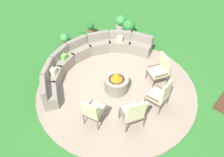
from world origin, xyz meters
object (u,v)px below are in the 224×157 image
(potted_plant_2, at_px, (65,39))
(potted_plant_4, at_px, (91,28))
(curved_stone_bench, at_px, (88,58))
(lounge_chair_front_right, at_px, (133,113))
(potted_plant_3, at_px, (128,27))
(lounge_chair_back_left, at_px, (161,95))
(potted_plant_1, at_px, (83,37))
(potted_plant_0, at_px, (121,22))
(fire_pit, at_px, (117,83))
(lounge_chair_front_left, at_px, (94,111))
(lounge_chair_back_right, at_px, (160,69))

(potted_plant_2, bearing_deg, potted_plant_4, -11.98)
(curved_stone_bench, bearing_deg, lounge_chair_front_right, -111.79)
(potted_plant_3, bearing_deg, lounge_chair_front_right, -141.53)
(lounge_chair_back_left, distance_m, potted_plant_1, 4.48)
(potted_plant_0, bearing_deg, lounge_chair_back_left, -126.75)
(fire_pit, relative_size, lounge_chair_front_right, 0.69)
(fire_pit, distance_m, lounge_chair_front_left, 1.55)
(lounge_chair_back_right, bearing_deg, potted_plant_0, 0.21)
(potted_plant_0, relative_size, potted_plant_4, 1.22)
(lounge_chair_back_left, bearing_deg, lounge_chair_front_right, 166.19)
(curved_stone_bench, relative_size, potted_plant_3, 6.38)
(lounge_chair_front_left, height_order, potted_plant_0, lounge_chair_front_left)
(lounge_chair_front_left, height_order, potted_plant_1, lounge_chair_front_left)
(lounge_chair_front_left, bearing_deg, potted_plant_1, 127.84)
(lounge_chair_front_left, distance_m, potted_plant_1, 4.21)
(curved_stone_bench, relative_size, lounge_chair_back_right, 4.10)
(potted_plant_2, bearing_deg, lounge_chair_back_left, -94.68)
(lounge_chair_front_left, distance_m, lounge_chair_back_right, 2.81)
(lounge_chair_front_left, distance_m, potted_plant_2, 4.22)
(curved_stone_bench, distance_m, potted_plant_0, 2.82)
(lounge_chair_front_left, distance_m, potted_plant_3, 4.92)
(lounge_chair_front_right, xyz_separation_m, potted_plant_2, (1.50, 4.57, -0.31))
(curved_stone_bench, relative_size, lounge_chair_front_right, 4.01)
(fire_pit, xyz_separation_m, lounge_chair_front_left, (-1.49, -0.34, 0.23))
(lounge_chair_back_right, bearing_deg, lounge_chair_front_right, 131.16)
(curved_stone_bench, height_order, potted_plant_0, curved_stone_bench)
(fire_pit, height_order, lounge_chair_front_left, lounge_chair_front_left)
(lounge_chair_front_right, xyz_separation_m, potted_plant_4, (2.78, 4.30, -0.33))
(potted_plant_4, bearing_deg, lounge_chair_back_right, -99.93)
(lounge_chair_front_right, distance_m, lounge_chair_back_left, 1.13)
(potted_plant_0, height_order, potted_plant_2, potted_plant_0)
(lounge_chair_back_right, xyz_separation_m, potted_plant_1, (-0.01, 3.73, -0.36))
(potted_plant_1, height_order, potted_plant_3, potted_plant_3)
(lounge_chair_back_right, bearing_deg, fire_pit, 84.90)
(lounge_chair_back_right, bearing_deg, potted_plant_4, 20.39)
(potted_plant_2, height_order, potted_plant_4, potted_plant_2)
(curved_stone_bench, xyz_separation_m, potted_plant_2, (0.33, 1.65, -0.06))
(potted_plant_1, bearing_deg, lounge_chair_back_left, -102.72)
(potted_plant_1, height_order, potted_plant_2, potted_plant_2)
(fire_pit, bearing_deg, lounge_chair_front_right, -123.03)
(potted_plant_4, bearing_deg, potted_plant_0, -33.72)
(lounge_chair_front_left, xyz_separation_m, lounge_chair_back_left, (1.76, -1.18, 0.03))
(potted_plant_2, bearing_deg, fire_pit, -101.38)
(fire_pit, distance_m, lounge_chair_back_right, 1.56)
(lounge_chair_back_right, relative_size, potted_plant_0, 1.63)
(lounge_chair_front_left, relative_size, potted_plant_4, 1.77)
(lounge_chair_back_left, relative_size, potted_plant_2, 1.97)
(lounge_chair_back_right, bearing_deg, curved_stone_bench, 50.55)
(lounge_chair_back_left, relative_size, potted_plant_0, 1.62)
(potted_plant_1, bearing_deg, potted_plant_4, 13.49)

